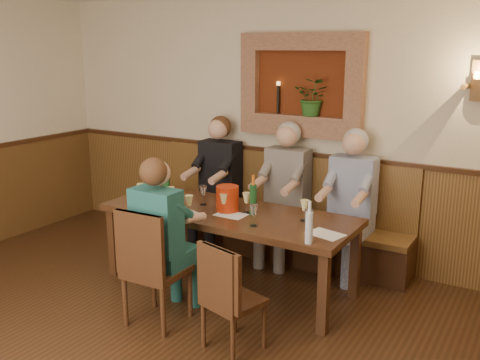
# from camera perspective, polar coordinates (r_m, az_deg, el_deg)

# --- Properties ---
(room_shell) EXTENTS (6.04, 6.04, 2.82)m
(room_shell) POSITION_cam_1_polar(r_m,az_deg,el_deg) (3.36, -18.59, 7.36)
(room_shell) COLOR beige
(room_shell) RESTS_ON ground
(wainscoting) EXTENTS (6.02, 6.02, 1.15)m
(wainscoting) POSITION_cam_1_polar(r_m,az_deg,el_deg) (3.73, -17.01, -12.90)
(wainscoting) COLOR #4F3216
(wainscoting) RESTS_ON ground
(wall_niche) EXTENTS (1.36, 0.30, 1.06)m
(wall_niche) POSITION_cam_1_polar(r_m,az_deg,el_deg) (5.63, 6.81, 9.54)
(wall_niche) COLOR #56210C
(wall_niche) RESTS_ON ground
(wall_sconce) EXTENTS (0.25, 0.20, 0.35)m
(wall_sconce) POSITION_cam_1_polar(r_m,az_deg,el_deg) (5.15, 24.09, 9.56)
(wall_sconce) COLOR #4F3216
(wall_sconce) RESTS_ON ground
(dining_table) EXTENTS (2.40, 0.90, 0.75)m
(dining_table) POSITION_cam_1_polar(r_m,az_deg,el_deg) (5.01, -1.28, -4.14)
(dining_table) COLOR #3A2111
(dining_table) RESTS_ON ground
(bench) EXTENTS (3.00, 0.45, 1.11)m
(bench) POSITION_cam_1_polar(r_m,az_deg,el_deg) (5.90, 3.65, -4.89)
(bench) COLOR #381E0F
(bench) RESTS_ON ground
(chair_near_left) EXTENTS (0.46, 0.46, 1.01)m
(chair_near_left) POSITION_cam_1_polar(r_m,az_deg,el_deg) (4.54, -8.93, -11.50)
(chair_near_left) COLOR #3A2111
(chair_near_left) RESTS_ON ground
(chair_near_right) EXTENTS (0.47, 0.47, 0.86)m
(chair_near_right) POSITION_cam_1_polar(r_m,az_deg,el_deg) (4.15, -0.85, -14.56)
(chair_near_right) COLOR #3A2111
(chair_near_right) RESTS_ON ground
(person_bench_left) EXTENTS (0.45, 0.55, 1.49)m
(person_bench_left) POSITION_cam_1_polar(r_m,az_deg,el_deg) (6.05, -2.58, -1.46)
(person_bench_left) COLOR black
(person_bench_left) RESTS_ON ground
(person_bench_mid) EXTENTS (0.45, 0.55, 1.49)m
(person_bench_mid) POSITION_cam_1_polar(r_m,az_deg,el_deg) (5.65, 4.63, -2.65)
(person_bench_mid) COLOR #534F4C
(person_bench_mid) RESTS_ON ground
(person_bench_right) EXTENTS (0.44, 0.54, 1.47)m
(person_bench_right) POSITION_cam_1_polar(r_m,az_deg,el_deg) (5.39, 11.48, -3.81)
(person_bench_right) COLOR navy
(person_bench_right) RESTS_ON ground
(person_chair_front) EXTENTS (0.41, 0.50, 1.40)m
(person_chair_front) POSITION_cam_1_polar(r_m,az_deg,el_deg) (4.52, -8.03, -7.65)
(person_chair_front) COLOR navy
(person_chair_front) RESTS_ON ground
(spittoon_bucket) EXTENTS (0.22, 0.22, 0.24)m
(spittoon_bucket) POSITION_cam_1_polar(r_m,az_deg,el_deg) (4.96, -1.35, -1.99)
(spittoon_bucket) COLOR red
(spittoon_bucket) RESTS_ON dining_table
(wine_bottle_green_a) EXTENTS (0.08, 0.08, 0.37)m
(wine_bottle_green_a) POSITION_cam_1_polar(r_m,az_deg,el_deg) (4.84, 1.41, -2.02)
(wine_bottle_green_a) COLOR #19471E
(wine_bottle_green_a) RESTS_ON dining_table
(wine_bottle_green_b) EXTENTS (0.09, 0.09, 0.38)m
(wine_bottle_green_b) POSITION_cam_1_polar(r_m,az_deg,el_deg) (5.38, -7.86, -0.46)
(wine_bottle_green_b) COLOR #19471E
(wine_bottle_green_b) RESTS_ON dining_table
(water_bottle) EXTENTS (0.08, 0.08, 0.34)m
(water_bottle) POSITION_cam_1_polar(r_m,az_deg,el_deg) (4.18, 7.38, -4.96)
(water_bottle) COLOR silver
(water_bottle) RESTS_ON dining_table
(tasting_sheet_a) EXTENTS (0.33, 0.26, 0.00)m
(tasting_sheet_a) POSITION_cam_1_polar(r_m,az_deg,el_deg) (5.45, -9.72, -2.00)
(tasting_sheet_a) COLOR white
(tasting_sheet_a) RESTS_ON dining_table
(tasting_sheet_b) EXTENTS (0.28, 0.20, 0.00)m
(tasting_sheet_b) POSITION_cam_1_polar(r_m,az_deg,el_deg) (4.87, -0.98, -3.73)
(tasting_sheet_b) COLOR white
(tasting_sheet_b) RESTS_ON dining_table
(tasting_sheet_c) EXTENTS (0.32, 0.26, 0.00)m
(tasting_sheet_c) POSITION_cam_1_polar(r_m,az_deg,el_deg) (4.44, 9.12, -5.72)
(tasting_sheet_c) COLOR white
(tasting_sheet_c) RESTS_ON dining_table
(tasting_sheet_d) EXTENTS (0.36, 0.30, 0.00)m
(tasting_sheet_d) POSITION_cam_1_polar(r_m,az_deg,el_deg) (4.91, -5.70, -3.64)
(tasting_sheet_d) COLOR white
(tasting_sheet_d) RESTS_ON dining_table
(wine_glass_0) EXTENTS (0.08, 0.08, 0.19)m
(wine_glass_0) POSITION_cam_1_polar(r_m,az_deg,el_deg) (4.44, 7.35, -4.34)
(wine_glass_0) COLOR white
(wine_glass_0) RESTS_ON dining_table
(wine_glass_1) EXTENTS (0.08, 0.08, 0.19)m
(wine_glass_1) POSITION_cam_1_polar(r_m,az_deg,el_deg) (5.16, -3.94, -1.64)
(wine_glass_1) COLOR white
(wine_glass_1) RESTS_ON dining_table
(wine_glass_2) EXTENTS (0.08, 0.08, 0.19)m
(wine_glass_2) POSITION_cam_1_polar(r_m,az_deg,el_deg) (4.84, -5.44, -2.74)
(wine_glass_2) COLOR #F0E88F
(wine_glass_2) RESTS_ON dining_table
(wine_glass_3) EXTENTS (0.08, 0.08, 0.19)m
(wine_glass_3) POSITION_cam_1_polar(r_m,az_deg,el_deg) (4.71, 6.89, -3.25)
(wine_glass_3) COLOR #F0E88F
(wine_glass_3) RESTS_ON dining_table
(wine_glass_4) EXTENTS (0.08, 0.08, 0.19)m
(wine_glass_4) POSITION_cam_1_polar(r_m,az_deg,el_deg) (4.55, 1.48, -3.79)
(wine_glass_4) COLOR white
(wine_glass_4) RESTS_ON dining_table
(wine_glass_5) EXTENTS (0.08, 0.08, 0.19)m
(wine_glass_5) POSITION_cam_1_polar(r_m,az_deg,el_deg) (4.88, -1.73, -2.55)
(wine_glass_5) COLOR #F0E88F
(wine_glass_5) RESTS_ON dining_table
(wine_glass_6) EXTENTS (0.08, 0.08, 0.19)m
(wine_glass_6) POSITION_cam_1_polar(r_m,az_deg,el_deg) (5.14, -7.39, -1.79)
(wine_glass_6) COLOR #F0E88F
(wine_glass_6) RESTS_ON dining_table
(wine_glass_7) EXTENTS (0.08, 0.08, 0.19)m
(wine_glass_7) POSITION_cam_1_polar(r_m,az_deg,el_deg) (4.90, 0.70, -2.45)
(wine_glass_7) COLOR #F0E88F
(wine_glass_7) RESTS_ON dining_table
(wine_glass_8) EXTENTS (0.08, 0.08, 0.19)m
(wine_glass_8) POSITION_cam_1_polar(r_m,az_deg,el_deg) (5.31, -10.53, -1.39)
(wine_glass_8) COLOR #F0E88F
(wine_glass_8) RESTS_ON dining_table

